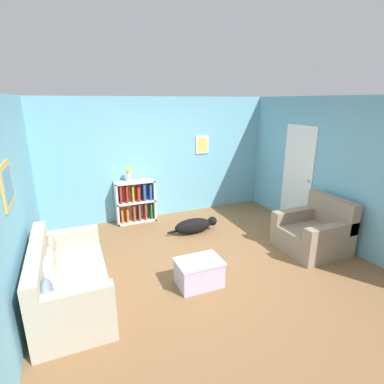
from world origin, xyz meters
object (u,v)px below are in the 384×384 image
(bookshelf, at_px, (136,202))
(coffee_table, at_px, (199,272))
(vase, at_px, (129,174))
(couch, at_px, (67,282))
(recliner_chair, at_px, (315,232))
(dog, at_px, (195,226))

(bookshelf, xyz_separation_m, coffee_table, (0.30, -2.68, -0.24))
(bookshelf, height_order, vase, vase)
(couch, height_order, recliner_chair, recliner_chair)
(bookshelf, distance_m, dog, 1.44)
(bookshelf, xyz_separation_m, recliner_chair, (2.59, -2.48, -0.12))
(couch, bearing_deg, vase, 61.53)
(dog, bearing_deg, vase, 134.89)
(bookshelf, distance_m, coffee_table, 2.71)
(bookshelf, height_order, recliner_chair, recliner_chair)
(bookshelf, distance_m, recliner_chair, 3.59)
(couch, relative_size, coffee_table, 2.76)
(couch, xyz_separation_m, recliner_chair, (4.01, -0.05, -0.01))
(recliner_chair, height_order, vase, vase)
(couch, height_order, coffee_table, couch)
(recliner_chair, distance_m, vase, 3.73)
(couch, distance_m, coffee_table, 1.74)
(couch, relative_size, vase, 5.97)
(coffee_table, xyz_separation_m, dog, (0.63, 1.62, -0.05))
(recliner_chair, height_order, dog, recliner_chair)
(recliner_chair, bearing_deg, coffee_table, -174.89)
(bookshelf, relative_size, coffee_table, 1.42)
(vase, bearing_deg, dog, -45.11)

